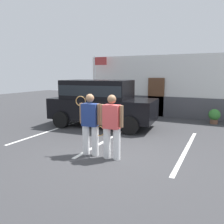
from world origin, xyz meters
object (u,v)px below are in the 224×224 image
Objects in this scene: potted_plant_by_porch at (214,116)px; tennis_player_man at (90,123)px; tennis_player_woman at (112,126)px; parked_suv at (101,101)px; flag_pole at (98,74)px.

tennis_player_man is at bearing -116.30° from potted_plant_by_porch.
tennis_player_woman is (0.69, -0.01, -0.01)m from tennis_player_man.
parked_suv is 6.81× the size of potted_plant_by_porch.
tennis_player_man is (1.53, -3.38, -0.22)m from parked_suv.
flag_pole reaches higher than parked_suv.
parked_suv is at bearing -59.62° from tennis_player_woman.
tennis_player_woman reaches higher than tennis_player_man.
parked_suv is at bearing -58.44° from flag_pole.
potted_plant_by_porch is at bearing 26.33° from parked_suv.
potted_plant_by_porch is (2.34, 6.14, -0.53)m from tennis_player_woman.
flag_pole is (-4.08, 6.42, 1.37)m from tennis_player_woman.
flag_pole is (-6.42, 0.28, 1.90)m from potted_plant_by_porch.
flag_pole reaches higher than potted_plant_by_porch.
flag_pole is at bearing 177.49° from potted_plant_by_porch.
parked_suv is 2.67× the size of tennis_player_woman.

